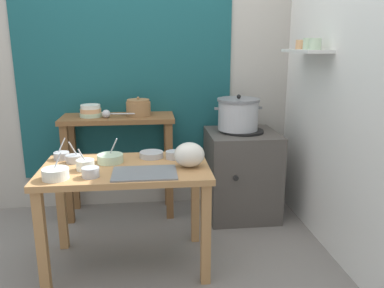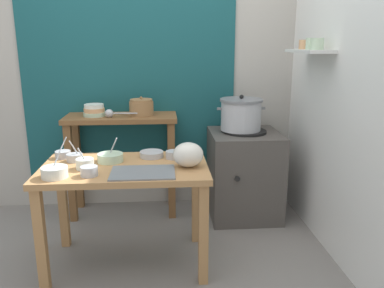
% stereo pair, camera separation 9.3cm
% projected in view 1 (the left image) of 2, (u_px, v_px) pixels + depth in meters
% --- Properties ---
extents(ground_plane, '(9.00, 9.00, 0.00)m').
position_uv_depth(ground_plane, '(146.00, 259.00, 2.81)').
color(ground_plane, gray).
extents(wall_back, '(4.40, 0.12, 2.60)m').
position_uv_depth(wall_back, '(152.00, 66.00, 3.54)').
color(wall_back, '#B2ADA3').
rests_on(wall_back, ground).
extents(wall_right, '(0.30, 3.20, 2.60)m').
position_uv_depth(wall_right, '(335.00, 73.00, 2.83)').
color(wall_right, white).
rests_on(wall_right, ground).
extents(prep_table, '(1.10, 0.66, 0.72)m').
position_uv_depth(prep_table, '(126.00, 182.00, 2.61)').
color(prep_table, '#B27F4C').
rests_on(prep_table, ground).
extents(back_shelf_table, '(0.96, 0.40, 0.90)m').
position_uv_depth(back_shelf_table, '(119.00, 141.00, 3.41)').
color(back_shelf_table, brown).
rests_on(back_shelf_table, ground).
extents(stove_block, '(0.60, 0.61, 0.78)m').
position_uv_depth(stove_block, '(241.00, 173.00, 3.48)').
color(stove_block, '#4C4742').
rests_on(stove_block, ground).
extents(steamer_pot, '(0.41, 0.37, 0.31)m').
position_uv_depth(steamer_pot, '(238.00, 114.00, 3.36)').
color(steamer_pot, '#B7BABF').
rests_on(steamer_pot, stove_block).
extents(clay_pot, '(0.21, 0.21, 0.16)m').
position_uv_depth(clay_pot, '(138.00, 108.00, 3.36)').
color(clay_pot, olive).
rests_on(clay_pot, back_shelf_table).
extents(bowl_stack_enamel, '(0.19, 0.19, 0.10)m').
position_uv_depth(bowl_stack_enamel, '(91.00, 111.00, 3.32)').
color(bowl_stack_enamel, '#B7D1AD').
rests_on(bowl_stack_enamel, back_shelf_table).
extents(ladle, '(0.27, 0.07, 0.07)m').
position_uv_depth(ladle, '(107.00, 114.00, 3.26)').
color(ladle, '#B7BABF').
rests_on(ladle, back_shelf_table).
extents(serving_tray, '(0.40, 0.28, 0.01)m').
position_uv_depth(serving_tray, '(145.00, 173.00, 2.43)').
color(serving_tray, slate).
rests_on(serving_tray, prep_table).
extents(plastic_bag, '(0.20, 0.18, 0.16)m').
position_uv_depth(plastic_bag, '(189.00, 155.00, 2.55)').
color(plastic_bag, silver).
rests_on(plastic_bag, prep_table).
extents(prep_bowl_0, '(0.17, 0.17, 0.04)m').
position_uv_depth(prep_bowl_0, '(151.00, 154.00, 2.77)').
color(prep_bowl_0, '#B7BABF').
rests_on(prep_bowl_0, prep_table).
extents(prep_bowl_1, '(0.17, 0.17, 0.17)m').
position_uv_depth(prep_bowl_1, '(110.00, 158.00, 2.65)').
color(prep_bowl_1, '#B7D1AD').
rests_on(prep_bowl_1, prep_table).
extents(prep_bowl_2, '(0.11, 0.11, 0.14)m').
position_uv_depth(prep_bowl_2, '(85.00, 164.00, 2.50)').
color(prep_bowl_2, silver).
rests_on(prep_bowl_2, prep_table).
extents(prep_bowl_3, '(0.11, 0.11, 0.05)m').
position_uv_depth(prep_bowl_3, '(173.00, 155.00, 2.74)').
color(prep_bowl_3, '#B7BABF').
rests_on(prep_bowl_3, prep_table).
extents(prep_bowl_4, '(0.11, 0.11, 0.06)m').
position_uv_depth(prep_bowl_4, '(91.00, 172.00, 2.37)').
color(prep_bowl_4, '#B7BABF').
rests_on(prep_bowl_4, prep_table).
extents(prep_bowl_5, '(0.16, 0.16, 0.16)m').
position_uv_depth(prep_bowl_5, '(55.00, 173.00, 2.33)').
color(prep_bowl_5, silver).
rests_on(prep_bowl_5, prep_table).
extents(prep_bowl_6, '(0.11, 0.11, 0.15)m').
position_uv_depth(prep_bowl_6, '(61.00, 155.00, 2.73)').
color(prep_bowl_6, '#B7BABF').
rests_on(prep_bowl_6, prep_table).
extents(prep_bowl_7, '(0.11, 0.11, 0.16)m').
position_uv_depth(prep_bowl_7, '(74.00, 158.00, 2.66)').
color(prep_bowl_7, '#B7BABF').
rests_on(prep_bowl_7, prep_table).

